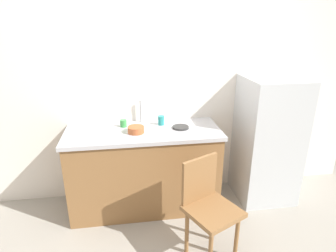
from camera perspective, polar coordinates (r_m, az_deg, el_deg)
The scene contains 11 objects.
ground_plane at distance 2.88m, azimuth 0.04°, elevation -22.62°, with size 8.00×8.00×0.00m, color #9E998E.
back_wall at distance 3.17m, azimuth -2.69°, elevation 7.31°, with size 4.80×0.10×2.48m, color white.
cabinet_base at distance 3.13m, azimuth -4.73°, elevation -8.89°, with size 1.54×0.60×0.86m, color olive.
countertop at distance 2.93m, azimuth -4.98°, elevation -1.20°, with size 1.58×0.64×0.04m, color #B7B7BC.
faucet at distance 3.12m, azimuth -5.43°, elevation 2.94°, with size 0.02×0.02×0.25m, color #B7B7BC.
refrigerator at distance 3.37m, azimuth 19.23°, elevation -2.68°, with size 0.61×0.59×1.40m, color silver.
chair at distance 2.52m, azimuth 8.02°, elevation -15.32°, with size 0.54×0.54×0.89m.
terracotta_bowl at distance 2.86m, azimuth -6.42°, elevation -0.73°, with size 0.16×0.16×0.06m, color #B25B33.
hotplate at distance 2.97m, azimuth 2.54°, elevation -0.25°, with size 0.17×0.17×0.02m, color #2D2D2D.
cup_teal at distance 3.05m, azimuth -1.38°, elevation 1.13°, with size 0.07×0.07×0.10m, color teal.
cup_green at distance 3.03m, azimuth -8.91°, elevation 0.54°, with size 0.07×0.07×0.08m, color green.
Camera 1 is at (-0.31, -2.07, 1.97)m, focal length 30.51 mm.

